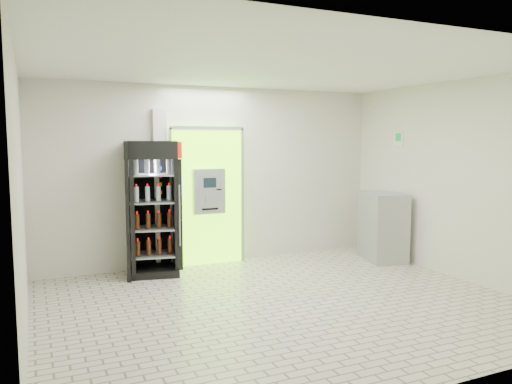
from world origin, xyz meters
TOP-DOWN VIEW (x-y plane):
  - ground at (0.00, 0.00)m, footprint 6.00×6.00m
  - room_shell at (0.00, 0.00)m, footprint 6.00×6.00m
  - atm_assembly at (-0.20, 2.41)m, footprint 1.30×0.24m
  - pillar at (-0.98, 2.45)m, footprint 0.22×0.11m
  - beverage_cooler at (-1.20, 2.15)m, footprint 0.91×0.86m
  - steel_cabinet at (2.69, 1.40)m, footprint 0.80×1.01m
  - exit_sign at (2.99, 1.40)m, footprint 0.02×0.22m

SIDE VIEW (x-z plane):
  - ground at x=0.00m, z-range 0.00..0.00m
  - steel_cabinet at x=2.69m, z-range 0.00..1.19m
  - beverage_cooler at x=-1.20m, z-range -0.04..2.05m
  - atm_assembly at x=-0.20m, z-range 0.01..2.34m
  - pillar at x=-0.98m, z-range 0.00..2.60m
  - room_shell at x=0.00m, z-range -1.16..4.84m
  - exit_sign at x=2.99m, z-range 1.99..2.25m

